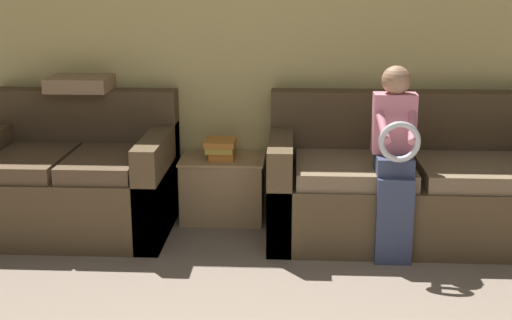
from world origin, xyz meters
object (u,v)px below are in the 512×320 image
couch_side (75,182)px  throw_pillow (82,83)px  child_left_seated (395,153)px  side_shelf (223,187)px  couch_main (411,187)px  book_stack (221,148)px

couch_side → throw_pillow: bearing=92.5°
child_left_seated → side_shelf: child_left_seated is taller
couch_side → child_left_seated: 2.21m
couch_main → couch_side: 2.33m
child_left_seated → couch_main: bearing=65.7°
couch_main → side_shelf: 1.34m
couch_side → couch_main: bearing=-0.0°
side_shelf → book_stack: size_ratio=2.19×
couch_main → couch_side: couch_main is taller
couch_main → side_shelf: couch_main is taller
child_left_seated → book_stack: (-1.14, 0.63, -0.15)m
couch_main → book_stack: couch_main is taller
couch_side → side_shelf: bearing=13.2°
side_shelf → book_stack: bearing=-171.7°
couch_side → book_stack: bearing=13.3°
book_stack → couch_side: bearing=-166.7°
couch_main → child_left_seated: bearing=-114.3°
couch_main → book_stack: size_ratio=7.01×
couch_main → book_stack: (-1.32, 0.24, 0.20)m
couch_side → throw_pillow: 0.74m
child_left_seated → throw_pillow: size_ratio=2.74×
child_left_seated → side_shelf: bearing=150.8°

